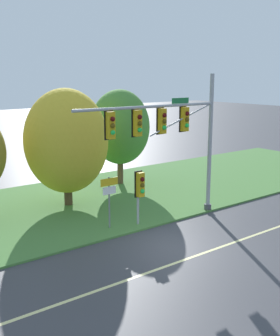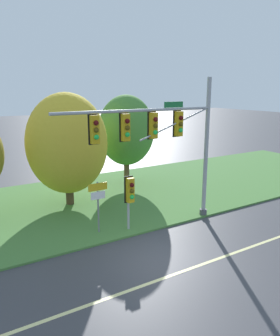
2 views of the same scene
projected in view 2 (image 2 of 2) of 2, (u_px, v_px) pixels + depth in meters
The scene contains 8 objects.
ground_plane at pixel (159, 260), 13.67m from camera, with size 160.00×160.00×0.00m, color #3D3D42.
lane_stripe at pixel (177, 274), 12.68m from camera, with size 36.00×0.16×0.01m, color beige.
grass_verge at pixel (85, 202), 20.51m from camera, with size 48.00×11.50×0.10m, color #477A38.
traffic_signal_mast at pixel (164, 135), 15.87m from camera, with size 8.51×0.49×7.45m.
pedestrian_signal_near_kerb at pixel (130, 193), 15.88m from camera, with size 0.46×0.55×2.76m.
route_sign_post at pixel (98, 198), 15.70m from camera, with size 0.97×0.08×2.56m.
tree_left_of_mast at pixel (67, 144), 19.20m from camera, with size 4.74×4.74×6.69m.
tree_behind_signpost at pixel (126, 131), 23.63m from camera, with size 4.06×4.06×6.46m.
Camera 2 is at (-7.09, -10.16, 6.99)m, focal length 35.00 mm.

